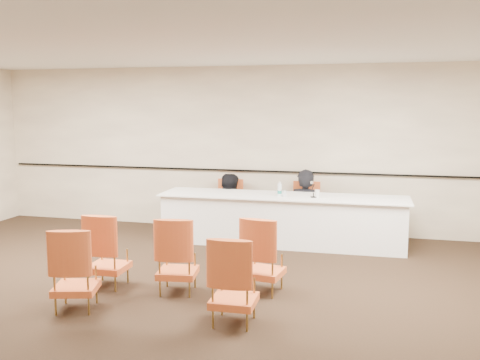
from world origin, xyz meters
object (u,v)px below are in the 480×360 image
object	(u,v)px
panel_table	(282,220)
panelist_main	(305,218)
water_bottle	(280,189)
aud_chair_front_left	(108,250)
panelist_main_chair	(305,210)
aud_chair_front_mid	(177,255)
drinking_glass	(284,193)
coffee_cup	(317,194)
aud_chair_front_right	(263,254)
aud_chair_back_right	(234,280)
panelist_second_chair	(228,206)
microphone	(314,190)
panelist_second	(228,218)
aud_chair_back_left	(75,268)

from	to	relation	value
panel_table	panelist_main	world-z (taller)	panelist_main
water_bottle	aud_chair_front_left	bearing A→B (deg)	-124.22
panelist_main_chair	aud_chair_front_mid	xyz separation A→B (m)	(-1.14, -3.22, 0.00)
drinking_glass	coffee_cup	distance (m)	0.53
panelist_main_chair	aud_chair_front_right	bearing A→B (deg)	-93.05
panelist_main	aud_chair_front_right	xyz separation A→B (m)	(-0.12, -2.96, 0.14)
panel_table	coffee_cup	distance (m)	0.75
drinking_glass	aud_chair_front_right	distance (m)	2.30
panel_table	drinking_glass	world-z (taller)	drinking_glass
aud_chair_front_left	aud_chair_back_right	bearing A→B (deg)	-23.20
panel_table	aud_chair_front_left	xyz separation A→B (m)	(-1.77, -2.64, 0.07)
panelist_second_chair	drinking_glass	world-z (taller)	panelist_second_chair
microphone	coffee_cup	world-z (taller)	microphone
aud_chair_front_left	panelist_main	bearing A→B (deg)	56.02
microphone	aud_chair_back_right	distance (m)	3.34
panelist_second	panelist_second_chair	xyz separation A→B (m)	(0.00, 0.00, 0.20)
panelist_second_chair	panelist_second	bearing A→B (deg)	0.00
panelist_main	aud_chair_front_mid	bearing A→B (deg)	75.91
panelist_second	aud_chair_front_left	world-z (taller)	panelist_second
drinking_glass	coffee_cup	bearing A→B (deg)	2.34
panelist_second	aud_chair_front_mid	world-z (taller)	panelist_second
aud_chair_front_right	panelist_second	bearing A→B (deg)	121.48
aud_chair_front_left	aud_chair_back_right	distance (m)	1.99
aud_chair_front_right	panelist_main	bearing A→B (deg)	95.66
panelist_main_chair	aud_chair_back_right	size ratio (longest dim) A/B	1.00
aud_chair_front_right	aud_chair_back_left	distance (m)	2.20
panelist_main	aud_chair_back_left	distance (m)	4.52
panelist_second	aud_chair_front_left	xyz separation A→B (m)	(-0.67, -3.22, 0.20)
microphone	panelist_second	bearing A→B (deg)	137.82
panelist_main_chair	aud_chair_back_left	distance (m)	4.52
aud_chair_front_left	aud_chair_back_left	bearing A→B (deg)	-89.20
panel_table	panelist_main	bearing A→B (deg)	62.58
panelist_main	panelist_main_chair	world-z (taller)	panelist_main
water_bottle	aud_chair_back_left	bearing A→B (deg)	-116.99
panelist_main_chair	aud_chair_front_mid	bearing A→B (deg)	-110.15
panelist_main	aud_chair_front_mid	size ratio (longest dim) A/B	1.82
panel_table	panelist_second	xyz separation A→B (m)	(-1.10, 0.58, -0.14)
panel_table	panelist_second	world-z (taller)	panelist_second
panelist_second_chair	aud_chair_front_mid	xyz separation A→B (m)	(0.26, -3.21, 0.00)
panelist_main	panelist_second	distance (m)	1.40
panelist_main_chair	water_bottle	bearing A→B (deg)	-116.78
panelist_second	panelist_main	bearing A→B (deg)	164.61
panel_table	aud_chair_front_left	world-z (taller)	aud_chair_front_left
panelist_second_chair	aud_chair_back_right	distance (m)	4.13
drinking_glass	aud_chair_front_mid	bearing A→B (deg)	-109.34
microphone	aud_chair_front_mid	size ratio (longest dim) A/B	0.27
coffee_cup	aud_chair_front_mid	bearing A→B (deg)	-119.07
water_bottle	aud_chair_back_right	xyz separation A→B (m)	(0.11, -3.30, -0.46)
panelist_second_chair	microphone	xyz separation A→B (m)	(1.62, -0.68, 0.47)
panel_table	panelist_second	bearing A→B (deg)	151.50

